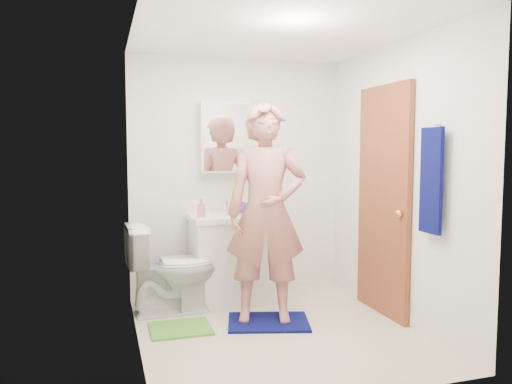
% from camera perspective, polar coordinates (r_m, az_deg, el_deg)
% --- Properties ---
extents(floor, '(2.20, 2.40, 0.02)m').
position_cam_1_polar(floor, '(4.26, 2.33, -15.66)').
color(floor, beige).
rests_on(floor, ground).
extents(ceiling, '(2.20, 2.40, 0.02)m').
position_cam_1_polar(ceiling, '(4.09, 2.46, 17.97)').
color(ceiling, white).
rests_on(ceiling, ground).
extents(wall_back, '(2.20, 0.02, 2.40)m').
position_cam_1_polar(wall_back, '(5.15, -2.12, 1.73)').
color(wall_back, silver).
rests_on(wall_back, ground).
extents(wall_front, '(2.20, 0.02, 2.40)m').
position_cam_1_polar(wall_front, '(2.89, 10.45, -0.84)').
color(wall_front, silver).
rests_on(wall_front, ground).
extents(wall_left, '(0.02, 2.40, 2.40)m').
position_cam_1_polar(wall_left, '(3.77, -13.70, 0.43)').
color(wall_left, silver).
rests_on(wall_left, ground).
extents(wall_right, '(0.02, 2.40, 2.40)m').
position_cam_1_polar(wall_right, '(4.49, 15.86, 1.08)').
color(wall_right, silver).
rests_on(wall_right, ground).
extents(vanity_cabinet, '(0.75, 0.55, 0.80)m').
position_cam_1_polar(vanity_cabinet, '(4.94, -2.89, -7.79)').
color(vanity_cabinet, white).
rests_on(vanity_cabinet, floor).
extents(countertop, '(0.79, 0.59, 0.05)m').
position_cam_1_polar(countertop, '(4.86, -2.91, -2.90)').
color(countertop, white).
rests_on(countertop, vanity_cabinet).
extents(sink_basin, '(0.40, 0.40, 0.03)m').
position_cam_1_polar(sink_basin, '(4.86, -2.91, -2.72)').
color(sink_basin, white).
rests_on(sink_basin, countertop).
extents(faucet, '(0.03, 0.03, 0.12)m').
position_cam_1_polar(faucet, '(5.03, -3.42, -1.67)').
color(faucet, silver).
rests_on(faucet, countertop).
extents(medicine_cabinet, '(0.50, 0.12, 0.70)m').
position_cam_1_polar(medicine_cabinet, '(5.04, -3.58, 6.21)').
color(medicine_cabinet, white).
rests_on(medicine_cabinet, wall_back).
extents(mirror_panel, '(0.46, 0.01, 0.66)m').
position_cam_1_polar(mirror_panel, '(4.98, -3.41, 6.22)').
color(mirror_panel, white).
rests_on(mirror_panel, wall_back).
extents(door, '(0.05, 0.80, 2.05)m').
position_cam_1_polar(door, '(4.61, 14.33, -0.98)').
color(door, '#994A2A').
rests_on(door, ground).
extents(door_knob, '(0.07, 0.07, 0.07)m').
position_cam_1_polar(door_knob, '(4.33, 16.07, -2.39)').
color(door_knob, gold).
rests_on(door_knob, door).
extents(towel, '(0.03, 0.24, 0.80)m').
position_cam_1_polar(towel, '(3.97, 19.39, 1.24)').
color(towel, '#080C4C').
rests_on(towel, wall_right).
extents(towel_hook, '(0.06, 0.02, 0.02)m').
position_cam_1_polar(towel_hook, '(4.00, 20.03, 7.26)').
color(towel_hook, silver).
rests_on(towel_hook, wall_right).
extents(toilet, '(0.83, 0.50, 0.82)m').
position_cam_1_polar(toilet, '(4.64, -9.56, -8.56)').
color(toilet, white).
rests_on(toilet, floor).
extents(bath_mat, '(0.79, 0.65, 0.02)m').
position_cam_1_polar(bath_mat, '(4.41, 1.43, -14.64)').
color(bath_mat, '#080C4C').
rests_on(bath_mat, floor).
extents(green_rug, '(0.50, 0.42, 0.02)m').
position_cam_1_polar(green_rug, '(4.31, -8.64, -15.17)').
color(green_rug, '#559E34').
rests_on(green_rug, floor).
extents(soap_dispenser, '(0.09, 0.09, 0.17)m').
position_cam_1_polar(soap_dispenser, '(4.73, -6.26, -1.81)').
color(soap_dispenser, '#CD5F80').
rests_on(soap_dispenser, countertop).
extents(toothbrush_cup, '(0.16, 0.16, 0.10)m').
position_cam_1_polar(toothbrush_cup, '(5.01, -1.82, -1.79)').
color(toothbrush_cup, '#5E3F8C').
rests_on(toothbrush_cup, countertop).
extents(man, '(0.77, 0.62, 1.85)m').
position_cam_1_polar(man, '(4.24, 1.17, -2.36)').
color(man, '#B36B65').
rests_on(man, bath_mat).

